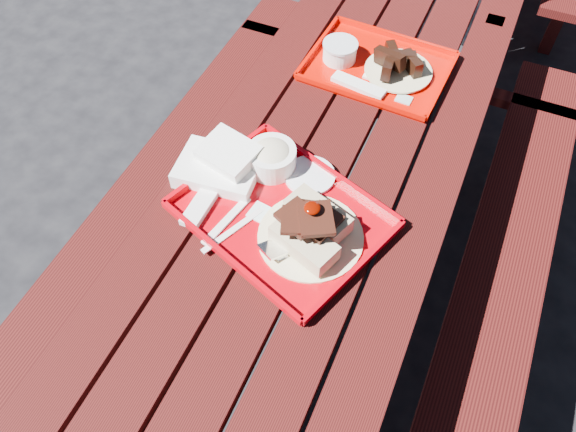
# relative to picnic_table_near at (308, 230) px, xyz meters

# --- Properties ---
(ground) EXTENTS (60.00, 60.00, 0.00)m
(ground) POSITION_rel_picnic_table_near_xyz_m (0.00, 0.00, -0.56)
(ground) COLOR black
(ground) RESTS_ON ground
(picnic_table_near) EXTENTS (1.41, 2.40, 0.75)m
(picnic_table_near) POSITION_rel_picnic_table_near_xyz_m (0.00, 0.00, 0.00)
(picnic_table_near) COLOR #3D0E0B
(picnic_table_near) RESTS_ON ground
(near_tray) EXTENTS (0.60, 0.53, 0.16)m
(near_tray) POSITION_rel_picnic_table_near_xyz_m (-0.02, -0.09, 0.23)
(near_tray) COLOR #B6020C
(near_tray) RESTS_ON picnic_table_near
(far_tray) EXTENTS (0.45, 0.36, 0.07)m
(far_tray) POSITION_rel_picnic_table_near_xyz_m (-0.00, 0.53, 0.21)
(far_tray) COLOR #CD0A00
(far_tray) RESTS_ON picnic_table_near
(white_cloth) EXTENTS (0.23, 0.20, 0.09)m
(white_cloth) POSITION_rel_picnic_table_near_xyz_m (-0.24, -0.05, 0.23)
(white_cloth) COLOR white
(white_cloth) RESTS_ON picnic_table_near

